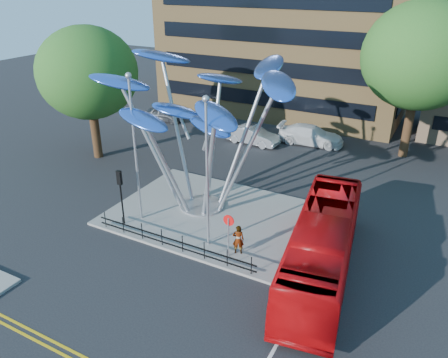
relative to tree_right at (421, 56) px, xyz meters
The scene contains 16 objects.
ground 24.75m from the tree_right, 109.98° to the right, with size 120.00×120.00×0.00m, color black.
traffic_island 20.01m from the tree_right, 119.36° to the right, with size 12.00×9.00×0.15m, color slate.
double_yellow_near 30.21m from the tree_right, 105.95° to the right, with size 40.00×0.12×0.01m, color gold.
tree_right is the anchor object (origin of this frame).
tree_left 25.09m from the tree_right, 151.39° to the right, with size 7.60×7.60×10.32m.
leaf_sculpture 18.37m from the tree_right, 123.31° to the right, with size 12.72×9.54×9.51m.
street_lamp_left 22.49m from the tree_right, 124.05° to the right, with size 0.36×0.36×8.80m.
street_lamp_right 20.64m from the tree_right, 111.54° to the right, with size 0.36×0.36×8.30m.
traffic_light_island 24.06m from the tree_right, 123.69° to the right, with size 0.28×0.18×3.42m.
no_entry_sign_island 21.31m from the tree_right, 107.12° to the right, with size 0.60×0.10×2.45m.
pedestrian_railing_front 23.43m from the tree_right, 113.91° to the right, with size 10.00×0.06×1.00m.
red_bus 19.50m from the tree_right, 94.36° to the right, with size 2.69×11.49×3.20m, color #B1080B.
pedestrian 21.05m from the tree_right, 106.62° to the right, with size 0.61×0.40×1.67m, color gray.
parked_car_left 24.00m from the tree_right, behind, with size 1.63×4.04×1.38m, color #3E4146.
parked_car_mid 14.50m from the tree_right, 164.90° to the right, with size 1.64×4.72×1.55m, color #AAACB2.
parked_car_right 10.53m from the tree_right, behind, with size 2.32×5.70×1.65m, color silver.
Camera 1 is at (10.83, -14.39, 13.62)m, focal length 35.00 mm.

